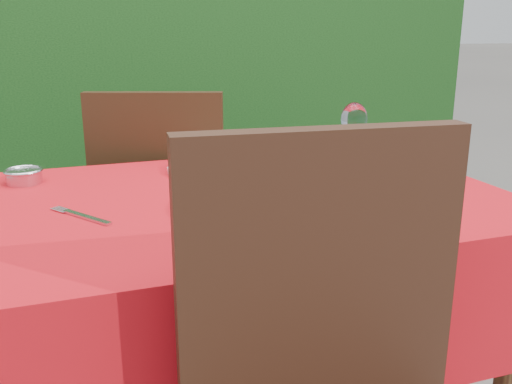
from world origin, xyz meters
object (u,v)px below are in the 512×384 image
object	(u,v)px
fork	(87,217)
chair_far	(164,208)
wine_glass	(354,122)
pizza_plate	(272,199)
steel_ramekin	(24,177)
pasta_plate	(208,164)
water_glass	(383,163)

from	to	relation	value
fork	chair_far	bearing A→B (deg)	33.30
chair_far	wine_glass	xyz separation A→B (m)	(0.48, -0.43, 0.34)
pizza_plate	fork	size ratio (longest dim) A/B	1.98
fork	steel_ramekin	size ratio (longest dim) A/B	2.22
chair_far	pasta_plate	size ratio (longest dim) A/B	4.18
steel_ramekin	fork	bearing A→B (deg)	-68.64
pasta_plate	steel_ramekin	bearing A→B (deg)	175.08
wine_glass	steel_ramekin	bearing A→B (deg)	172.87
chair_far	wine_glass	bearing A→B (deg)	156.96
water_glass	fork	bearing A→B (deg)	-173.97
water_glass	fork	xyz separation A→B (m)	(-0.76, -0.08, -0.04)
pizza_plate	water_glass	distance (m)	0.41
wine_glass	steel_ramekin	size ratio (longest dim) A/B	2.06
pasta_plate	water_glass	distance (m)	0.47
steel_ramekin	pizza_plate	bearing A→B (deg)	-39.83
pizza_plate	water_glass	xyz separation A→B (m)	(0.38, 0.17, 0.01)
wine_glass	steel_ramekin	world-z (taller)	wine_glass
chair_far	steel_ramekin	world-z (taller)	chair_far
fork	steel_ramekin	bearing A→B (deg)	77.12
water_glass	fork	world-z (taller)	water_glass
chair_far	fork	size ratio (longest dim) A/B	4.77
chair_far	wine_glass	world-z (taller)	chair_far
steel_ramekin	water_glass	bearing A→B (deg)	-16.40
wine_glass	pizza_plate	bearing A→B (deg)	-139.06
chair_far	pasta_plate	bearing A→B (deg)	119.81
fork	pizza_plate	bearing A→B (deg)	-47.13
fork	steel_ramekin	xyz separation A→B (m)	(-0.13, 0.34, 0.01)
water_glass	wine_glass	distance (m)	0.18
pasta_plate	wine_glass	xyz separation A→B (m)	(0.41, -0.07, 0.11)
water_glass	steel_ramekin	size ratio (longest dim) A/B	1.07
steel_ramekin	wine_glass	bearing A→B (deg)	-7.13
fork	steel_ramekin	distance (m)	0.37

